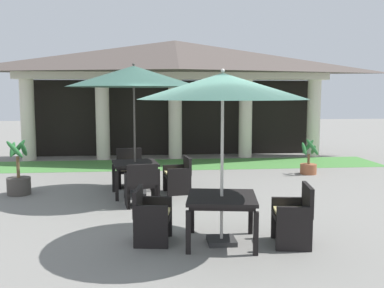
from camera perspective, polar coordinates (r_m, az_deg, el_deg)
The scene contains 14 objects.
ground_plane at distance 7.37m, azimuth 1.61°, elevation -11.13°, with size 60.00×60.00×0.00m, color gray.
background_pavilion at distance 15.24m, azimuth -2.26°, elevation 9.89°, with size 11.09×3.03×4.03m.
lawn_strip at distance 13.89m, azimuth -1.84°, elevation -2.66°, with size 12.89×2.17×0.01m, color #47843D.
patio_table_near_foreground at distance 6.59m, azimuth 3.90°, elevation -7.54°, with size 1.15×1.15×0.72m.
patio_umbrella_near_foreground at distance 6.39m, azimuth 4.02°, elevation 7.40°, with size 2.48×2.48×2.60m.
patio_chair_near_foreground_west at distance 6.72m, azimuth -5.37°, elevation -9.37°, with size 0.60×0.70×0.83m.
patio_chair_near_foreground_east at distance 6.74m, azimuth 13.12°, elevation -9.19°, with size 0.61×0.70×0.91m.
patio_table_mid_left at distance 9.71m, azimuth -7.43°, elevation -2.92°, with size 1.08×1.08×0.74m.
patio_umbrella_mid_left at distance 9.58m, azimuth -7.61°, elevation 8.65°, with size 2.88×2.88×2.89m.
patio_chair_mid_left_north at distance 10.71m, azimuth -8.04°, elevation -3.32°, with size 0.71×0.66×0.90m.
patio_chair_mid_left_south at distance 8.80m, azimuth -6.64°, elevation -5.41°, with size 0.69×0.60×0.88m.
patio_chair_mid_left_east at distance 9.91m, azimuth -1.79°, elevation -4.19°, with size 0.63×0.66×0.81m.
potted_palm_left_edge at distance 10.50m, azimuth -21.65°, elevation -4.41°, with size 0.51×0.51×1.25m.
potted_palm_right_edge at distance 12.63m, azimuth 14.96°, elevation -2.51°, with size 0.48×0.49×1.03m.
Camera 1 is at (-0.88, -6.96, 2.25)m, focal length 40.93 mm.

